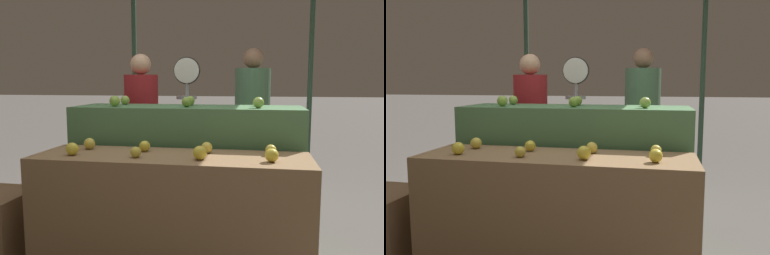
{
  "view_description": "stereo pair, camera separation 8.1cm",
  "coord_description": "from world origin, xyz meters",
  "views": [
    {
      "loc": [
        0.56,
        -2.36,
        1.29
      ],
      "look_at": [
        0.09,
        0.3,
        0.95
      ],
      "focal_mm": 35.0,
      "sensor_mm": 36.0,
      "label": 1
    },
    {
      "loc": [
        0.64,
        -2.35,
        1.29
      ],
      "look_at": [
        0.09,
        0.3,
        0.95
      ],
      "focal_mm": 35.0,
      "sensor_mm": 36.0,
      "label": 2
    }
  ],
  "objects": [
    {
      "name": "person_customer_left",
      "position": [
        0.5,
        1.75,
        0.94
      ],
      "size": [
        0.49,
        0.49,
        1.64
      ],
      "rotation": [
        0.0,
        0.0,
        2.81
      ],
      "color": "#2D2D38",
      "rests_on": "ground_plane"
    },
    {
      "name": "apple_back_5",
      "position": [
        0.56,
        0.71,
        1.12
      ],
      "size": [
        0.07,
        0.07,
        0.07
      ],
      "primitive_type": "sphere",
      "color": "#7AA338",
      "rests_on": "display_counter_back"
    },
    {
      "name": "apple_back_2",
      "position": [
        0.56,
        0.49,
        1.13
      ],
      "size": [
        0.08,
        0.08,
        0.08
      ],
      "primitive_type": "sphere",
      "color": "#8EB247",
      "rests_on": "display_counter_back"
    },
    {
      "name": "apple_back_0",
      "position": [
        -0.57,
        0.48,
        1.13
      ],
      "size": [
        0.09,
        0.09,
        0.09
      ],
      "primitive_type": "sphere",
      "color": "#84AD3D",
      "rests_on": "display_counter_back"
    },
    {
      "name": "apple_front_1",
      "position": [
        -0.21,
        -0.11,
        0.84
      ],
      "size": [
        0.07,
        0.07,
        0.07
      ],
      "primitive_type": "sphere",
      "color": "gold",
      "rests_on": "display_counter_front"
    },
    {
      "name": "apple_back_4",
      "position": [
        -0.0,
        0.7,
        1.13
      ],
      "size": [
        0.08,
        0.08,
        0.08
      ],
      "primitive_type": "sphere",
      "color": "#84AD3D",
      "rests_on": "display_counter_back"
    },
    {
      "name": "apple_front_6",
      "position": [
        0.22,
        0.11,
        0.84
      ],
      "size": [
        0.08,
        0.08,
        0.08
      ],
      "primitive_type": "sphere",
      "color": "yellow",
      "rests_on": "display_counter_front"
    },
    {
      "name": "person_vendor_at_scale",
      "position": [
        -0.58,
        1.2,
        0.9
      ],
      "size": [
        0.35,
        0.35,
        1.55
      ],
      "rotation": [
        0.0,
        0.0,
        3.09
      ],
      "color": "#2D2D38",
      "rests_on": "ground_plane"
    },
    {
      "name": "apple_front_7",
      "position": [
        0.65,
        0.11,
        0.84
      ],
      "size": [
        0.07,
        0.07,
        0.07
      ],
      "primitive_type": "sphere",
      "color": "gold",
      "rests_on": "display_counter_front"
    },
    {
      "name": "apple_front_0",
      "position": [
        -0.64,
        -0.11,
        0.84
      ],
      "size": [
        0.08,
        0.08,
        0.08
      ],
      "primitive_type": "sphere",
      "color": "gold",
      "rests_on": "display_counter_front"
    },
    {
      "name": "apple_back_1",
      "position": [
        0.01,
        0.5,
        1.13
      ],
      "size": [
        0.08,
        0.08,
        0.08
      ],
      "primitive_type": "sphere",
      "color": "#7AA338",
      "rests_on": "display_counter_back"
    },
    {
      "name": "apple_front_5",
      "position": [
        -0.21,
        0.1,
        0.84
      ],
      "size": [
        0.08,
        0.08,
        0.08
      ],
      "primitive_type": "sphere",
      "color": "gold",
      "rests_on": "display_counter_front"
    },
    {
      "name": "apple_back_3",
      "position": [
        -0.57,
        0.72,
        1.12
      ],
      "size": [
        0.08,
        0.08,
        0.08
      ],
      "primitive_type": "sphere",
      "color": "#8EB247",
      "rests_on": "display_counter_back"
    },
    {
      "name": "apple_front_3",
      "position": [
        0.65,
        -0.1,
        0.84
      ],
      "size": [
        0.08,
        0.08,
        0.08
      ],
      "primitive_type": "sphere",
      "color": "gold",
      "rests_on": "display_counter_front"
    },
    {
      "name": "display_counter_front",
      "position": [
        0.0,
        0.0,
        0.4
      ],
      "size": [
        1.82,
        0.55,
        0.8
      ],
      "primitive_type": "cube",
      "color": "olive",
      "rests_on": "ground_plane"
    },
    {
      "name": "display_counter_back",
      "position": [
        0.0,
        0.6,
        0.54
      ],
      "size": [
        1.82,
        0.55,
        1.09
      ],
      "primitive_type": "cube",
      "color": "#4C7A4C",
      "rests_on": "ground_plane"
    },
    {
      "name": "apple_front_4",
      "position": [
        -0.63,
        0.12,
        0.84
      ],
      "size": [
        0.08,
        0.08,
        0.08
      ],
      "primitive_type": "sphere",
      "color": "gold",
      "rests_on": "display_counter_front"
    },
    {
      "name": "produce_scale",
      "position": [
        -0.13,
        1.25,
        1.1
      ],
      "size": [
        0.26,
        0.2,
        1.52
      ],
      "color": "#99999E",
      "rests_on": "ground_plane"
    },
    {
      "name": "apple_front_2",
      "position": [
        0.21,
        -0.11,
        0.85
      ],
      "size": [
        0.09,
        0.09,
        0.09
      ],
      "primitive_type": "sphere",
      "color": "gold",
      "rests_on": "display_counter_front"
    }
  ]
}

